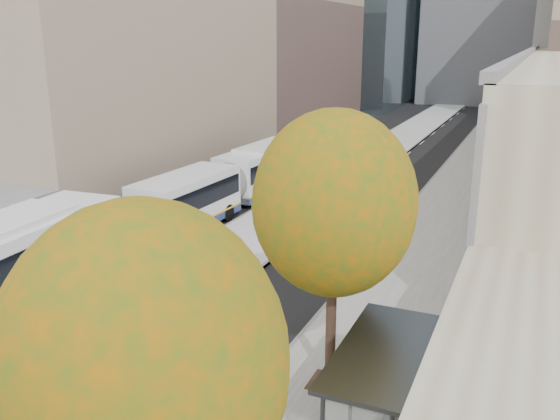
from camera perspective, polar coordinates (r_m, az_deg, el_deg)
The scene contains 7 objects.
bus_platform at distance 38.85m, azimuth 5.01°, elevation 2.44°, with size 4.25×150.00×0.15m, color #B4B4B4.
sidewalk at distance 37.16m, azimuth 16.75°, elevation 1.11°, with size 4.75×150.00×0.08m, color gray.
bus_shelter at distance 13.93m, azimuth 10.53°, elevation -14.73°, with size 1.90×4.40×2.53m.
tree_b at distance 8.49m, azimuth -12.98°, elevation -14.31°, with size 4.00×4.00×6.97m.
tree_c at distance 15.05m, azimuth 5.23°, elevation 0.59°, with size 4.20×4.20×7.28m.
bus_far at distance 34.01m, azimuth -4.07°, elevation 3.00°, with size 3.07×16.91×2.81m.
distant_car at distance 58.25m, azimuth 8.09°, elevation 7.50°, with size 1.45×3.60×1.23m, color white.
Camera 1 is at (8.16, -0.77, 9.29)m, focal length 38.00 mm.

